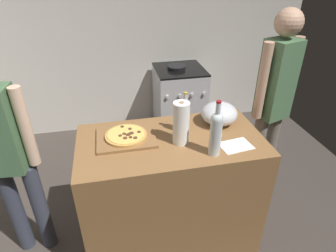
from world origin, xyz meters
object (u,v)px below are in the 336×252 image
(mixing_bowl, at_px, (219,114))
(person_in_red, at_px, (273,100))
(wine_bottle_clear, at_px, (216,132))
(wine_bottle_dark, at_px, (185,115))
(pizza, at_px, (126,135))
(person_in_stripes, at_px, (9,154))
(paper_towel_roll, at_px, (181,123))
(stove, at_px, (179,102))

(mixing_bowl, xyz_separation_m, person_in_red, (0.53, 0.16, -0.01))
(wine_bottle_clear, relative_size, wine_bottle_dark, 1.22)
(pizza, xyz_separation_m, wine_bottle_dark, (0.42, 0.01, 0.11))
(mixing_bowl, bearing_deg, person_in_stripes, -178.44)
(mixing_bowl, distance_m, paper_towel_roll, 0.40)
(wine_bottle_dark, xyz_separation_m, person_in_stripes, (-1.19, 0.02, -0.18))
(wine_bottle_dark, bearing_deg, wine_bottle_clear, -69.03)
(wine_bottle_clear, relative_size, person_in_stripes, 0.24)
(wine_bottle_dark, bearing_deg, pizza, -178.53)
(stove, bearing_deg, pizza, -116.89)
(wine_bottle_dark, relative_size, person_in_red, 0.18)
(person_in_stripes, bearing_deg, paper_towel_roll, -7.58)
(wine_bottle_clear, height_order, stove, wine_bottle_clear)
(pizza, bearing_deg, person_in_stripes, 177.45)
(wine_bottle_clear, bearing_deg, person_in_stripes, 166.03)
(pizza, distance_m, person_in_stripes, 0.77)
(mixing_bowl, height_order, wine_bottle_dark, wine_bottle_dark)
(pizza, distance_m, mixing_bowl, 0.71)
(mixing_bowl, bearing_deg, pizza, -173.94)
(stove, xyz_separation_m, person_in_stripes, (-1.52, -1.45, 0.45))
(pizza, distance_m, paper_towel_roll, 0.39)
(pizza, height_order, paper_towel_roll, paper_towel_roll)
(person_in_stripes, xyz_separation_m, person_in_red, (2.00, 0.20, 0.11))
(person_in_stripes, distance_m, person_in_red, 2.02)
(pizza, bearing_deg, paper_towel_roll, -17.93)
(wine_bottle_dark, xyz_separation_m, person_in_red, (0.81, 0.22, -0.06))
(paper_towel_roll, bearing_deg, person_in_stripes, 172.42)
(wine_bottle_dark, bearing_deg, person_in_stripes, 178.86)
(stove, xyz_separation_m, person_in_red, (0.48, -1.25, 0.56))
(mixing_bowl, xyz_separation_m, stove, (0.05, 1.41, -0.57))
(paper_towel_roll, bearing_deg, pizza, 162.07)
(pizza, relative_size, person_in_red, 0.17)
(wine_bottle_dark, relative_size, person_in_stripes, 0.20)
(mixing_bowl, relative_size, paper_towel_roll, 0.90)
(pizza, bearing_deg, stove, 63.11)
(wine_bottle_clear, bearing_deg, pizza, 151.47)
(stove, bearing_deg, person_in_red, -69.04)
(wine_bottle_clear, xyz_separation_m, wine_bottle_dark, (-0.12, 0.30, -0.03))
(mixing_bowl, bearing_deg, paper_towel_roll, -150.96)
(paper_towel_roll, height_order, person_in_stripes, person_in_stripes)
(mixing_bowl, bearing_deg, stove, 87.92)
(person_in_red, bearing_deg, pizza, -169.36)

